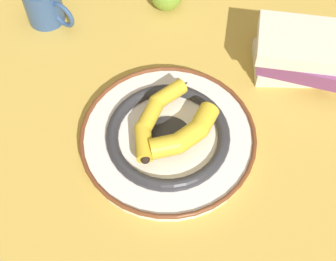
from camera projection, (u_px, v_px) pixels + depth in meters
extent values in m
plane|color=gold|center=(151.00, 131.00, 0.94)|extent=(2.80, 2.80, 0.00)
cylinder|color=white|center=(168.00, 139.00, 0.92)|extent=(0.34, 0.34, 0.02)
torus|color=#2D2D33|center=(168.00, 135.00, 0.91)|extent=(0.24, 0.24, 0.02)
cylinder|color=#2D2D33|center=(168.00, 136.00, 0.91)|extent=(0.09, 0.09, 0.00)
torus|color=brown|center=(168.00, 135.00, 0.91)|extent=(0.35, 0.35, 0.01)
cylinder|color=gold|center=(164.00, 147.00, 0.85)|extent=(0.06, 0.05, 0.04)
cylinder|color=gold|center=(188.00, 136.00, 0.87)|extent=(0.07, 0.06, 0.04)
cylinder|color=gold|center=(204.00, 119.00, 0.89)|extent=(0.06, 0.06, 0.04)
sphere|color=gold|center=(178.00, 144.00, 0.86)|extent=(0.04, 0.04, 0.04)
sphere|color=gold|center=(199.00, 129.00, 0.87)|extent=(0.04, 0.04, 0.04)
cone|color=#472D19|center=(150.00, 149.00, 0.85)|extent=(0.04, 0.03, 0.03)
sphere|color=black|center=(210.00, 109.00, 0.90)|extent=(0.02, 0.02, 0.02)
cylinder|color=gold|center=(170.00, 94.00, 0.92)|extent=(0.07, 0.06, 0.03)
cylinder|color=gold|center=(150.00, 115.00, 0.90)|extent=(0.06, 0.07, 0.03)
cylinder|color=gold|center=(144.00, 144.00, 0.86)|extent=(0.03, 0.07, 0.03)
sphere|color=gold|center=(156.00, 102.00, 0.91)|extent=(0.03, 0.03, 0.03)
sphere|color=gold|center=(142.00, 129.00, 0.88)|extent=(0.03, 0.03, 0.03)
cone|color=#472D19|center=(182.00, 86.00, 0.94)|extent=(0.04, 0.04, 0.02)
sphere|color=black|center=(145.00, 159.00, 0.85)|extent=(0.02, 0.02, 0.02)
cube|color=silver|center=(296.00, 63.00, 1.02)|extent=(0.19, 0.13, 0.03)
cube|color=white|center=(294.00, 63.00, 1.02)|extent=(0.18, 0.12, 0.03)
cube|color=#753D70|center=(303.00, 52.00, 0.99)|extent=(0.21, 0.20, 0.04)
cube|color=white|center=(301.00, 51.00, 0.99)|extent=(0.20, 0.19, 0.03)
cube|color=silver|center=(308.00, 43.00, 0.95)|extent=(0.23, 0.18, 0.03)
cube|color=white|center=(306.00, 43.00, 0.95)|extent=(0.22, 0.17, 0.03)
cylinder|color=#335184|center=(43.00, 4.00, 1.07)|extent=(0.09, 0.09, 0.09)
torus|color=#335184|center=(63.00, 15.00, 1.05)|extent=(0.06, 0.05, 0.07)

